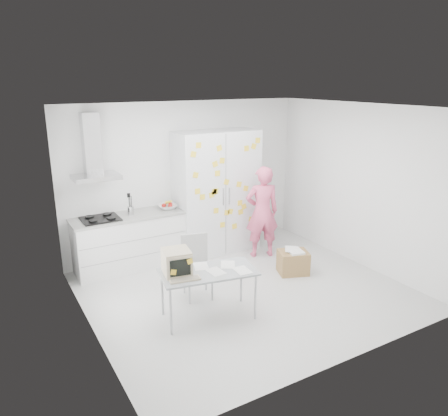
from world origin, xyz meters
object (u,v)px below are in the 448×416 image
chair (196,262)px  cardboard_box (293,262)px  person (262,212)px  desk (189,267)px

chair → cardboard_box: (1.70, -0.12, -0.32)m
person → chair: (-1.67, -0.75, -0.30)m
chair → person: bearing=36.7°
person → desk: 2.45m
person → cardboard_box: person is taller
person → cardboard_box: (0.02, -0.88, -0.62)m
desk → chair: desk is taller
desk → chair: 0.72m
desk → chair: size_ratio=1.46×
person → chair: 1.86m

